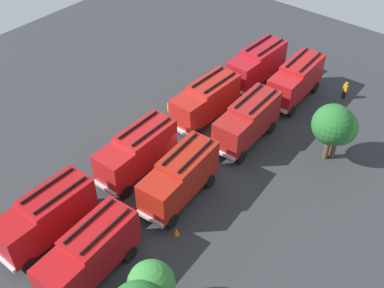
{
  "coord_description": "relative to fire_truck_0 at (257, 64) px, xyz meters",
  "views": [
    {
      "loc": [
        22.74,
        18.8,
        26.48
      ],
      "look_at": [
        0.0,
        0.0,
        1.4
      ],
      "focal_mm": 44.27,
      "sensor_mm": 36.0,
      "label": 1
    }
  ],
  "objects": [
    {
      "name": "fire_truck_5",
      "position": [
        8.23,
        4.53,
        0.0
      ],
      "size": [
        7.3,
        3.01,
        3.88
      ],
      "rotation": [
        0.0,
        0.0,
        0.04
      ],
      "color": "maroon",
      "rests_on": "ground"
    },
    {
      "name": "fire_truck_6",
      "position": [
        17.03,
        4.55,
        0.0
      ],
      "size": [
        7.38,
        3.25,
        3.88
      ],
      "rotation": [
        0.0,
        0.0,
        0.09
      ],
      "color": "#A31E11",
      "rests_on": "ground"
    },
    {
      "name": "firefighter_2",
      "position": [
        -3.14,
        8.21,
        -1.17
      ],
      "size": [
        0.31,
        0.46,
        1.75
      ],
      "rotation": [
        0.0,
        0.0,
        6.1
      ],
      "color": "black",
      "rests_on": "ground"
    },
    {
      "name": "traffic_cone_0",
      "position": [
        19.92,
        6.69,
        -1.83
      ],
      "size": [
        0.45,
        0.45,
        0.64
      ],
      "primitive_type": "cone",
      "color": "#F2600C",
      "rests_on": "ground"
    },
    {
      "name": "fire_truck_3",
      "position": [
        25.62,
        0.05,
        0.0
      ],
      "size": [
        7.21,
        2.78,
        3.88
      ],
      "rotation": [
        0.0,
        0.0,
        0.01
      ],
      "color": "#A31114",
      "rests_on": "ground"
    },
    {
      "name": "ground_plane",
      "position": [
        12.9,
        2.31,
        -2.15
      ],
      "size": [
        62.84,
        62.84,
        0.0
      ],
      "primitive_type": "plane",
      "color": "#2D3033"
    },
    {
      "name": "tree_2",
      "position": [
        25.28,
        9.53,
        0.77
      ],
      "size": [
        2.81,
        2.81,
        4.35
      ],
      "color": "brown",
      "rests_on": "ground"
    },
    {
      "name": "fire_truck_4",
      "position": [
        0.05,
        4.44,
        0.0
      ],
      "size": [
        7.31,
        3.04,
        3.88
      ],
      "rotation": [
        0.0,
        0.0,
        0.05
      ],
      "color": "#AE181A",
      "rests_on": "ground"
    },
    {
      "name": "fire_truck_7",
      "position": [
        25.83,
        4.65,
        0.0
      ],
      "size": [
        7.36,
        3.19,
        3.88
      ],
      "rotation": [
        0.0,
        0.0,
        0.07
      ],
      "color": "#A71214",
      "rests_on": "ground"
    },
    {
      "name": "tree_1",
      "position": [
        5.9,
        10.94,
        1.33
      ],
      "size": [
        3.34,
        3.34,
        5.18
      ],
      "color": "brown",
      "rests_on": "ground"
    },
    {
      "name": "tree_0",
      "position": [
        5.39,
        11.33,
        0.98
      ],
      "size": [
        3.0,
        3.0,
        4.65
      ],
      "color": "brown",
      "rests_on": "ground"
    },
    {
      "name": "fire_truck_2",
      "position": [
        16.99,
        0.11,
        0.0
      ],
      "size": [
        7.26,
        2.9,
        3.88
      ],
      "rotation": [
        0.0,
        0.0,
        0.03
      ],
      "color": "#AC1819",
      "rests_on": "ground"
    },
    {
      "name": "traffic_cone_1",
      "position": [
        -2.25,
        2.36,
        -1.79
      ],
      "size": [
        0.5,
        0.5,
        0.72
      ],
      "primitive_type": "cone",
      "color": "#F2600C",
      "rests_on": "ground"
    },
    {
      "name": "fire_truck_0",
      "position": [
        0.0,
        0.0,
        0.0
      ],
      "size": [
        7.26,
        2.9,
        3.88
      ],
      "rotation": [
        0.0,
        0.0,
        -0.03
      ],
      "color": "#A7151F",
      "rests_on": "ground"
    },
    {
      "name": "firefighter_3",
      "position": [
        10.19,
        -2.62,
        -1.15
      ],
      "size": [
        0.44,
        0.48,
        1.78
      ],
      "rotation": [
        0.0,
        0.0,
        2.51
      ],
      "color": "black",
      "rests_on": "ground"
    },
    {
      "name": "firefighter_0",
      "position": [
        19.22,
        -2.04,
        -1.14
      ],
      "size": [
        0.29,
        0.43,
        1.8
      ],
      "rotation": [
        0.0,
        0.0,
        3.08
      ],
      "color": "black",
      "rests_on": "ground"
    },
    {
      "name": "fire_truck_1",
      "position": [
        8.15,
        -0.02,
        0.0
      ],
      "size": [
        7.26,
        2.9,
        3.88
      ],
      "rotation": [
        0.0,
        0.0,
        -0.02
      ],
      "color": "#AC1F17",
      "rests_on": "ground"
    }
  ]
}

